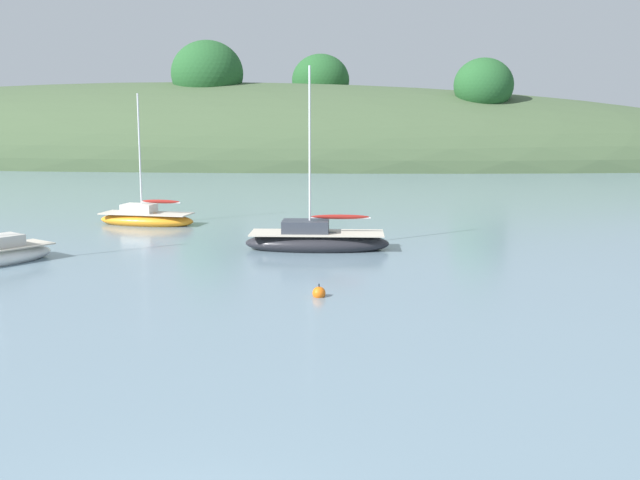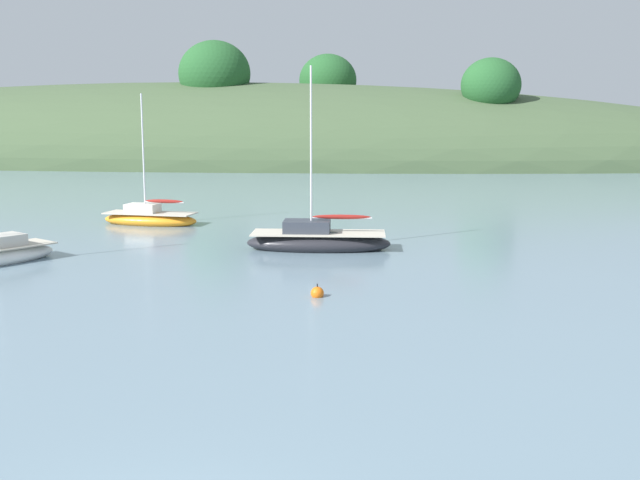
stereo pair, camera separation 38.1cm
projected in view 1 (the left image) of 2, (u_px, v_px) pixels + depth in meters
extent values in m
ellipsoid|color=#425638|center=(179.00, 162.00, 96.46)|extent=(150.00, 36.00, 19.46)
ellipsoid|color=#235628|center=(207.00, 74.00, 90.54)|extent=(8.47, 7.70, 7.70)
ellipsoid|color=#235628|center=(321.00, 80.00, 95.43)|extent=(7.10, 6.45, 6.45)
ellipsoid|color=#235628|center=(484.00, 85.00, 84.38)|extent=(6.51, 5.92, 5.92)
ellipsoid|color=orange|center=(147.00, 220.00, 41.83)|extent=(5.50, 2.38, 0.85)
cube|color=beige|center=(146.00, 213.00, 41.76)|extent=(5.06, 2.19, 0.06)
cube|color=silver|center=(139.00, 209.00, 41.81)|extent=(1.83, 1.36, 0.50)
cylinder|color=silver|center=(140.00, 154.00, 41.30)|extent=(0.09, 0.09, 6.40)
cylinder|color=silver|center=(161.00, 202.00, 41.48)|extent=(2.24, 0.31, 0.07)
ellipsoid|color=maroon|center=(161.00, 201.00, 41.47)|extent=(2.16, 0.43, 0.20)
ellipsoid|color=#232328|center=(317.00, 243.00, 34.21)|extent=(6.52, 2.61, 1.02)
cube|color=beige|center=(317.00, 233.00, 34.14)|extent=(6.00, 2.40, 0.06)
cube|color=#333842|center=(306.00, 227.00, 34.11)|extent=(2.14, 1.55, 0.56)
cylinder|color=silver|center=(310.00, 151.00, 33.56)|extent=(0.09, 0.09, 7.25)
cylinder|color=silver|center=(340.00, 218.00, 33.98)|extent=(2.68, 0.26, 0.07)
ellipsoid|color=maroon|center=(340.00, 217.00, 33.98)|extent=(2.58, 0.38, 0.20)
sphere|color=orange|center=(319.00, 293.00, 25.41)|extent=(0.44, 0.44, 0.44)
cylinder|color=black|center=(319.00, 285.00, 25.37)|extent=(0.04, 0.04, 0.10)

